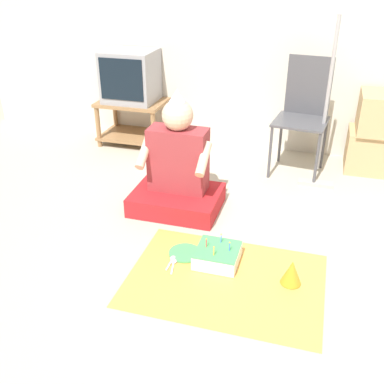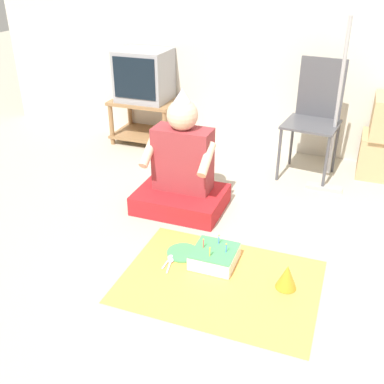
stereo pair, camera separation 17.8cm
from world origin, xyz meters
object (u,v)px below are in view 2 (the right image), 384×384
(party_hat_blue, at_px, (287,277))
(paper_plate, at_px, (183,253))
(person_seated, at_px, (182,172))
(birthday_cake, at_px, (214,256))
(tv, at_px, (144,75))
(dust_mop, at_px, (332,140))
(folding_chair, at_px, (315,111))

(party_hat_blue, relative_size, paper_plate, 0.72)
(person_seated, distance_m, party_hat_blue, 1.13)
(birthday_cake, relative_size, party_hat_blue, 1.76)
(tv, height_order, dust_mop, dust_mop)
(folding_chair, xyz_separation_m, dust_mop, (0.17, -0.21, -0.15))
(person_seated, xyz_separation_m, birthday_cake, (0.44, -0.59, -0.23))
(tv, bearing_deg, birthday_cake, -53.41)
(dust_mop, distance_m, paper_plate, 1.54)
(tv, xyz_separation_m, paper_plate, (1.05, -1.69, -0.65))
(person_seated, height_order, paper_plate, person_seated)
(tv, xyz_separation_m, folding_chair, (1.62, -0.17, -0.12))
(folding_chair, bearing_deg, paper_plate, -110.55)
(tv, distance_m, dust_mop, 1.85)
(person_seated, distance_m, paper_plate, 0.67)
(tv, bearing_deg, paper_plate, -58.00)
(folding_chair, distance_m, dust_mop, 0.31)
(folding_chair, height_order, paper_plate, folding_chair)
(folding_chair, xyz_separation_m, person_seated, (-0.80, -0.95, -0.26))
(folding_chair, bearing_deg, birthday_cake, -102.94)
(dust_mop, height_order, birthday_cake, dust_mop)
(folding_chair, relative_size, paper_plate, 4.66)
(dust_mop, distance_m, birthday_cake, 1.46)
(tv, height_order, person_seated, tv)
(folding_chair, relative_size, dust_mop, 0.72)
(tv, relative_size, person_seated, 0.54)
(tv, bearing_deg, folding_chair, -6.14)
(birthday_cake, bearing_deg, person_seated, 127.13)
(birthday_cake, bearing_deg, paper_plate, 174.09)
(paper_plate, bearing_deg, person_seated, 112.19)
(birthday_cake, bearing_deg, party_hat_blue, -9.70)
(tv, height_order, birthday_cake, tv)
(folding_chair, distance_m, paper_plate, 1.70)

